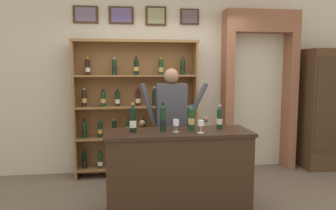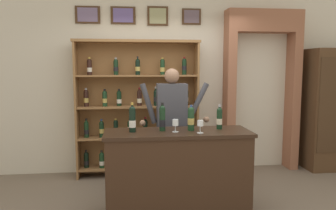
{
  "view_description": "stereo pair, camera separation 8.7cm",
  "coord_description": "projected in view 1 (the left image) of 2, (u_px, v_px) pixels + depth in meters",
  "views": [
    {
      "loc": [
        -0.66,
        -3.67,
        1.7
      ],
      "look_at": [
        -0.1,
        0.31,
        1.24
      ],
      "focal_mm": 35.09,
      "sensor_mm": 36.0,
      "label": 1
    },
    {
      "loc": [
        -0.57,
        -3.68,
        1.7
      ],
      "look_at": [
        -0.1,
        0.31,
        1.24
      ],
      "focal_mm": 35.09,
      "sensor_mm": 36.0,
      "label": 2
    }
  ],
  "objects": [
    {
      "name": "tasting_bottle_brunello",
      "position": [
        220.0,
        118.0,
        3.9
      ],
      "size": [
        0.07,
        0.07,
        0.29
      ],
      "color": "black",
      "rests_on": "tasting_counter"
    },
    {
      "name": "archway_doorway",
      "position": [
        257.0,
        79.0,
        5.5
      ],
      "size": [
        1.23,
        0.45,
        2.61
      ],
      "color": "#935B42",
      "rests_on": "ground"
    },
    {
      "name": "wine_shelf",
      "position": [
        136.0,
        107.0,
        5.12
      ],
      "size": [
        1.91,
        0.33,
        2.11
      ],
      "color": "olive",
      "rests_on": "ground"
    },
    {
      "name": "tasting_bottle_prosecco",
      "position": [
        133.0,
        119.0,
        3.71
      ],
      "size": [
        0.08,
        0.08,
        0.34
      ],
      "color": "black",
      "rests_on": "tasting_counter"
    },
    {
      "name": "wine_glass_right",
      "position": [
        176.0,
        123.0,
        3.72
      ],
      "size": [
        0.07,
        0.07,
        0.15
      ],
      "color": "silver",
      "rests_on": "tasting_counter"
    },
    {
      "name": "back_wall",
      "position": [
        162.0,
        63.0,
        5.37
      ],
      "size": [
        12.0,
        0.19,
        3.53
      ],
      "color": "beige",
      "rests_on": "ground"
    },
    {
      "name": "tasting_bottle_riserva",
      "position": [
        191.0,
        118.0,
        3.81
      ],
      "size": [
        0.08,
        0.08,
        0.3
      ],
      "color": "#19381E",
      "rests_on": "tasting_counter"
    },
    {
      "name": "tasting_bottle_bianco",
      "position": [
        163.0,
        118.0,
        3.78
      ],
      "size": [
        0.07,
        0.07,
        0.33
      ],
      "color": "black",
      "rests_on": "tasting_counter"
    },
    {
      "name": "shopkeeper",
      "position": [
        171.0,
        118.0,
        4.35
      ],
      "size": [
        0.94,
        0.22,
        1.68
      ],
      "color": "#2D3347",
      "rests_on": "ground"
    },
    {
      "name": "side_cabinet",
      "position": [
        329.0,
        109.0,
        5.48
      ],
      "size": [
        0.84,
        0.49,
        2.0
      ],
      "color": "#4C331E",
      "rests_on": "ground"
    },
    {
      "name": "wine_glass_left",
      "position": [
        201.0,
        124.0,
        3.66
      ],
      "size": [
        0.08,
        0.08,
        0.14
      ],
      "color": "silver",
      "rests_on": "tasting_counter"
    },
    {
      "name": "tasting_counter",
      "position": [
        178.0,
        172.0,
        3.83
      ],
      "size": [
        1.68,
        0.59,
        0.97
      ],
      "color": "#382316",
      "rests_on": "ground"
    }
  ]
}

